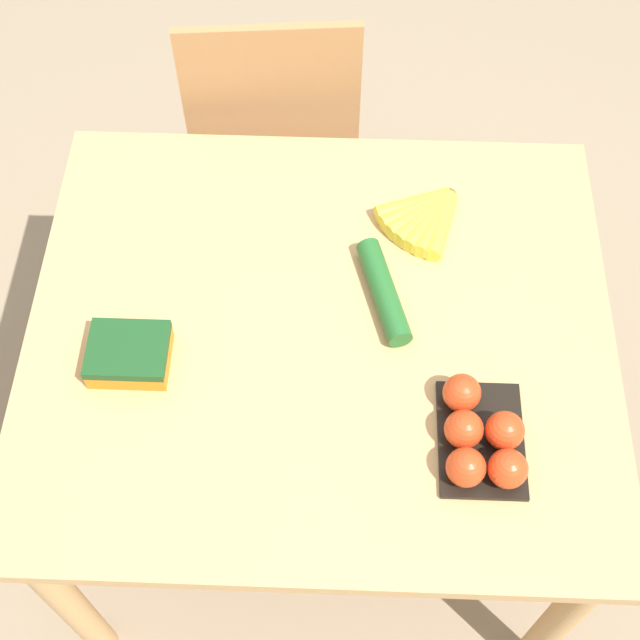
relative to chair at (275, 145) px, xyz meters
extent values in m
plane|color=gray|center=(0.14, -0.69, -0.49)|extent=(12.00, 12.00, 0.00)
cube|color=tan|center=(0.14, -0.69, 0.24)|extent=(1.09, 0.95, 0.03)
cylinder|color=tan|center=(-0.35, -1.10, -0.13)|extent=(0.06, 0.06, 0.71)
cylinder|color=tan|center=(0.62, -1.10, -0.13)|extent=(0.06, 0.06, 0.71)
cylinder|color=tan|center=(-0.35, -0.27, -0.13)|extent=(0.06, 0.06, 0.71)
cylinder|color=tan|center=(0.62, -0.27, -0.13)|extent=(0.06, 0.06, 0.71)
cube|color=#A87547|center=(-0.01, 0.07, -0.05)|extent=(0.45, 0.44, 0.03)
cube|color=#A87547|center=(0.01, -0.12, 0.21)|extent=(0.39, 0.05, 0.50)
cylinder|color=#A87547|center=(0.16, 0.26, -0.28)|extent=(0.04, 0.04, 0.43)
cylinder|color=#A87547|center=(-0.20, 0.23, -0.28)|extent=(0.04, 0.04, 0.43)
cylinder|color=#A87547|center=(0.19, -0.08, -0.28)|extent=(0.04, 0.04, 0.43)
cylinder|color=#A87547|center=(-0.17, -0.11, -0.28)|extent=(0.04, 0.04, 0.43)
sphere|color=brown|center=(0.38, -0.38, 0.27)|extent=(0.03, 0.03, 0.03)
cylinder|color=yellow|center=(0.31, -0.40, 0.27)|extent=(0.16, 0.09, 0.04)
cylinder|color=yellow|center=(0.32, -0.42, 0.27)|extent=(0.15, 0.11, 0.04)
cylinder|color=yellow|center=(0.32, -0.43, 0.27)|extent=(0.14, 0.13, 0.04)
cylinder|color=yellow|center=(0.33, -0.43, 0.27)|extent=(0.13, 0.14, 0.04)
cylinder|color=yellow|center=(0.34, -0.44, 0.27)|extent=(0.11, 0.15, 0.04)
cylinder|color=yellow|center=(0.35, -0.45, 0.27)|extent=(0.10, 0.16, 0.04)
cylinder|color=yellow|center=(0.37, -0.45, 0.27)|extent=(0.07, 0.16, 0.04)
cube|color=black|center=(0.42, -0.90, 0.26)|extent=(0.15, 0.22, 0.01)
sphere|color=red|center=(0.39, -0.97, 0.30)|extent=(0.07, 0.07, 0.07)
sphere|color=red|center=(0.45, -0.97, 0.30)|extent=(0.07, 0.07, 0.07)
sphere|color=red|center=(0.39, -0.90, 0.30)|extent=(0.07, 0.07, 0.07)
sphere|color=red|center=(0.45, -0.90, 0.30)|extent=(0.07, 0.07, 0.07)
sphere|color=red|center=(0.39, -0.83, 0.30)|extent=(0.07, 0.07, 0.07)
cube|color=orange|center=(-0.20, -0.77, 0.28)|extent=(0.14, 0.12, 0.05)
cube|color=#19471E|center=(-0.20, -0.77, 0.30)|extent=(0.14, 0.12, 0.02)
cylinder|color=#236028|center=(0.25, -0.62, 0.28)|extent=(0.11, 0.23, 0.05)
camera|label=1|loc=(0.17, -1.54, 1.66)|focal=50.00mm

